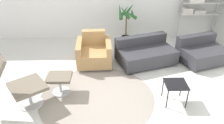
{
  "coord_description": "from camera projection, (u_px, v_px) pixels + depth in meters",
  "views": [
    {
      "loc": [
        0.25,
        -3.61,
        2.66
      ],
      "look_at": [
        0.33,
        0.19,
        0.55
      ],
      "focal_mm": 35.0,
      "sensor_mm": 36.0,
      "label": 1
    }
  ],
  "objects": [
    {
      "name": "ground_plane",
      "position": [
        96.0,
        90.0,
        4.44
      ],
      "size": [
        12.0,
        12.0,
        0.0
      ],
      "primitive_type": "plane",
      "color": "silver"
    },
    {
      "name": "round_rug",
      "position": [
        97.0,
        97.0,
        4.25
      ],
      "size": [
        2.22,
        2.22,
        0.01
      ],
      "color": "gray",
      "rests_on": "ground_plane"
    },
    {
      "name": "ottoman",
      "position": [
        59.0,
        80.0,
        4.25
      ],
      "size": [
        0.47,
        0.4,
        0.39
      ],
      "color": "#BCBCC1",
      "rests_on": "ground_plane"
    },
    {
      "name": "armchair_red",
      "position": [
        94.0,
        53.0,
        5.29
      ],
      "size": [
        0.85,
        0.88,
        0.75
      ],
      "rotation": [
        0.0,
        0.0,
        3.19
      ],
      "color": "silver",
      "rests_on": "ground_plane"
    },
    {
      "name": "couch_low",
      "position": [
        145.0,
        54.0,
        5.36
      ],
      "size": [
        1.54,
        1.21,
        0.61
      ],
      "rotation": [
        0.0,
        0.0,
        3.47
      ],
      "color": "black",
      "rests_on": "ground_plane"
    },
    {
      "name": "couch_second",
      "position": [
        202.0,
        53.0,
        5.4
      ],
      "size": [
        1.28,
        1.12,
        0.61
      ],
      "rotation": [
        0.0,
        0.0,
        3.47
      ],
      "color": "black",
      "rests_on": "ground_plane"
    },
    {
      "name": "side_table",
      "position": [
        176.0,
        86.0,
        3.95
      ],
      "size": [
        0.4,
        0.4,
        0.41
      ],
      "color": "black",
      "rests_on": "ground_plane"
    },
    {
      "name": "potted_plant",
      "position": [
        126.0,
        23.0,
        6.12
      ],
      "size": [
        0.55,
        0.55,
        1.21
      ],
      "color": "#333338",
      "rests_on": "ground_plane"
    },
    {
      "name": "shelf_unit",
      "position": [
        198.0,
        4.0,
        6.17
      ],
      "size": [
        1.09,
        0.28,
        1.9
      ],
      "color": "#BCBCC1",
      "rests_on": "ground_plane"
    }
  ]
}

